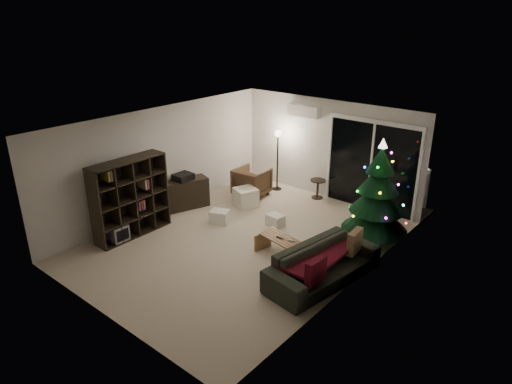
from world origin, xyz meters
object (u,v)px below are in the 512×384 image
at_px(bookshelf, 124,196).
at_px(armchair, 252,182).
at_px(media_cabinet, 184,194).
at_px(coffee_table, 286,249).
at_px(christmas_tree, 378,191).
at_px(sofa, 323,264).

bearing_deg(bookshelf, armchair, 74.20).
bearing_deg(armchair, media_cabinet, 61.45).
xyz_separation_m(media_cabinet, coffee_table, (3.33, -0.38, -0.17)).
xyz_separation_m(bookshelf, christmas_tree, (4.29, 3.05, 0.26)).
bearing_deg(media_cabinet, sofa, 11.17).
relative_size(media_cabinet, coffee_table, 0.96).
distance_m(media_cabinet, coffee_table, 3.36).
bearing_deg(christmas_tree, coffee_table, -118.38).
height_order(sofa, christmas_tree, christmas_tree).
xyz_separation_m(armchair, sofa, (3.56, -2.26, -0.04)).
relative_size(media_cabinet, sofa, 0.51).
bearing_deg(coffee_table, christmas_tree, 71.83).
height_order(coffee_table, christmas_tree, christmas_tree).
bearing_deg(christmas_tree, media_cabinet, -161.91).
distance_m(armchair, sofa, 4.22).
bearing_deg(bookshelf, sofa, 10.53).
height_order(armchair, sofa, armchair).
relative_size(bookshelf, sofa, 0.75).
distance_m(bookshelf, media_cabinet, 1.72).
height_order(media_cabinet, christmas_tree, christmas_tree).
distance_m(bookshelf, sofa, 4.46).
height_order(sofa, coffee_table, sofa).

